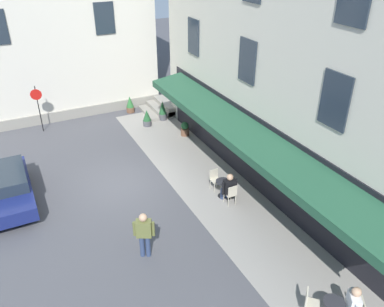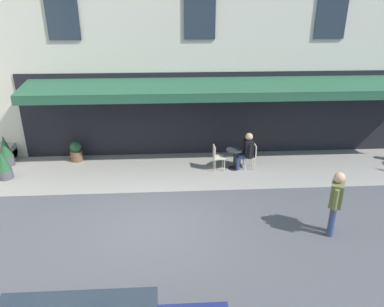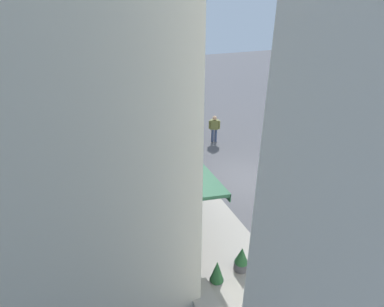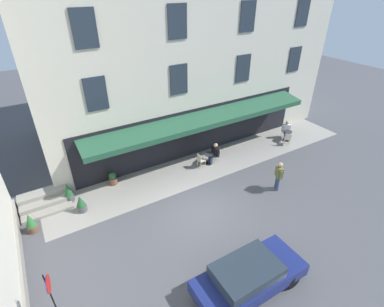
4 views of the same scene
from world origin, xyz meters
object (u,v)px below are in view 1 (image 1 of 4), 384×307
Objects in this scene: cafe_chair_cream_near_door at (310,301)px; cafe_table_mid_terrace at (223,186)px; seated_companion_in_white at (350,305)px; cafe_chair_cream_under_awning at (231,193)px; potted_plant_entrance_left at (147,118)px; potted_plant_mid_terrace at (185,129)px; seated_patron_in_black at (228,187)px; walking_pedestrian_in_olive at (144,232)px; cafe_chair_cream_back_row at (215,178)px; potted_plant_by_steps at (163,111)px; no_parking_sign at (37,101)px; potted_plant_entrance_right at (130,104)px; parked_car_navy at (7,187)px.

cafe_table_mid_terrace is (6.11, -0.80, -0.06)m from cafe_chair_cream_near_door.
seated_companion_in_white reaches higher than cafe_chair_cream_near_door.
potted_plant_entrance_left is (8.52, 0.31, -0.08)m from cafe_chair_cream_under_awning.
cafe_table_mid_terrace is at bearing -0.05° from seated_companion_in_white.
seated_companion_in_white is 12.67m from potted_plant_mid_terrace.
seated_patron_in_black is 0.77× the size of walking_pedestrian_in_olive.
seated_companion_in_white is at bearing 175.13° from potted_plant_mid_terrace.
cafe_chair_cream_back_row is (6.74, -0.78, 0.00)m from cafe_chair_cream_near_door.
potted_plant_by_steps reaches higher than potted_plant_entrance_left.
walking_pedestrian_in_olive is 1.52× the size of potted_plant_by_steps.
cafe_table_mid_terrace is 5.93m from potted_plant_mid_terrace.
walking_pedestrian_in_olive is 2.28× the size of potted_plant_mid_terrace.
seated_companion_in_white is at bearing -130.29° from cafe_chair_cream_near_door.
seated_patron_in_black is 11.74m from no_parking_sign.
cafe_chair_cream_near_door is 14.01m from potted_plant_entrance_left.
parked_car_navy is (-6.62, 7.39, 0.21)m from potted_plant_entrance_right.
cafe_chair_cream_under_awning is 0.21× the size of parked_car_navy.
potted_plant_entrance_left is (-1.88, -5.41, -1.33)m from no_parking_sign.
potted_plant_mid_terrace is 0.75× the size of potted_plant_entrance_right.
walking_pedestrian_in_olive is 0.41× the size of parked_car_navy.
cafe_chair_cream_under_awning is 0.28m from seated_patron_in_black.
potted_plant_mid_terrace is (5.20, -1.09, -0.18)m from cafe_chair_cream_back_row.
seated_companion_in_white is 17.55m from no_parking_sign.
cafe_chair_cream_near_door is 12.09m from potted_plant_mid_terrace.
parked_car_navy is at bearing 36.37° from cafe_chair_cream_near_door.
cafe_chair_cream_back_row is 9.56m from potted_plant_entrance_right.
potted_plant_by_steps is 9.91m from parked_car_navy.
cafe_table_mid_terrace is 0.17× the size of parked_car_navy.
seated_companion_in_white is (-6.37, 0.01, -0.00)m from seated_patron_in_black.
seated_patron_in_black is (0.22, 0.00, 0.17)m from cafe_chair_cream_under_awning.
cafe_chair_cream_back_row is (0.63, 0.02, 0.06)m from cafe_table_mid_terrace.
cafe_chair_cream_back_row is 10.85m from no_parking_sign.
cafe_chair_cream_back_row is 0.67× the size of seated_patron_in_black.
seated_patron_in_black is at bearing -8.02° from cafe_chair_cream_near_door.
walking_pedestrian_in_olive is at bearing -171.93° from no_parking_sign.
cafe_chair_cream_back_row is at bearing -6.60° from cafe_chair_cream_near_door.
potted_plant_entrance_right reaches higher than potted_plant_entrance_left.
potted_plant_entrance_right is 0.88× the size of potted_plant_by_steps.
walking_pedestrian_in_olive is at bearing -144.38° from parked_car_navy.
potted_plant_by_steps is (15.05, -0.81, -0.15)m from seated_companion_in_white.
walking_pedestrian_in_olive is at bearing 113.91° from cafe_table_mid_terrace.
seated_companion_in_white is 1.17× the size of potted_plant_by_steps.
parked_car_navy is at bearing 118.34° from potted_plant_by_steps.
cafe_table_mid_terrace is at bearing 174.44° from potted_plant_by_steps.
potted_plant_mid_terrace is 4.64m from potted_plant_entrance_right.
parked_car_navy is (10.34, 7.91, -0.00)m from seated_companion_in_white.
seated_companion_in_white is 0.31× the size of parked_car_navy.
cafe_chair_cream_under_awning reaches higher than potted_plant_mid_terrace.
cafe_chair_cream_near_door is at bearing 171.10° from potted_plant_mid_terrace.
cafe_chair_cream_near_door is at bearing -142.71° from walking_pedestrian_in_olive.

